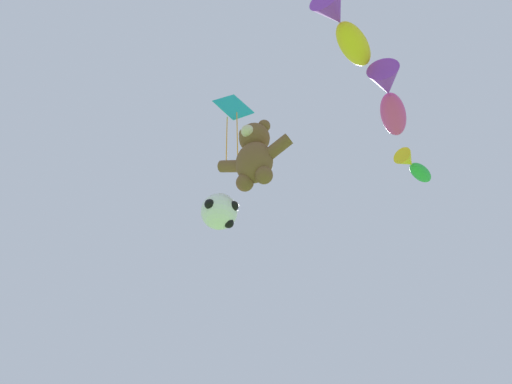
# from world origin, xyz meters

# --- Properties ---
(teddy_bear_kite) EXTENTS (1.79, 0.79, 1.82)m
(teddy_bear_kite) POSITION_xyz_m (-0.15, 2.59, 8.67)
(teddy_bear_kite) COLOR brown
(soccer_ball_kite) EXTENTS (0.82, 0.82, 0.76)m
(soccer_ball_kite) POSITION_xyz_m (-0.92, 2.53, 7.37)
(soccer_ball_kite) COLOR white
(fish_kite_goldfin) EXTENTS (0.94, 2.27, 0.84)m
(fish_kite_goldfin) POSITION_xyz_m (2.21, 2.89, 12.16)
(fish_kite_goldfin) COLOR yellow
(fish_kite_magenta) EXTENTS (1.12, 2.47, 0.84)m
(fish_kite_magenta) POSITION_xyz_m (2.53, 5.23, 11.77)
(fish_kite_magenta) COLOR #E53F9E
(fish_kite_emerald) EXTENTS (0.87, 1.59, 0.57)m
(fish_kite_emerald) POSITION_xyz_m (2.37, 7.72, 11.41)
(fish_kite_emerald) COLOR green
(diamond_kite) EXTENTS (0.94, 1.10, 3.16)m
(diamond_kite) POSITION_xyz_m (-2.11, 4.63, 13.42)
(diamond_kite) COLOR #19ADB2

